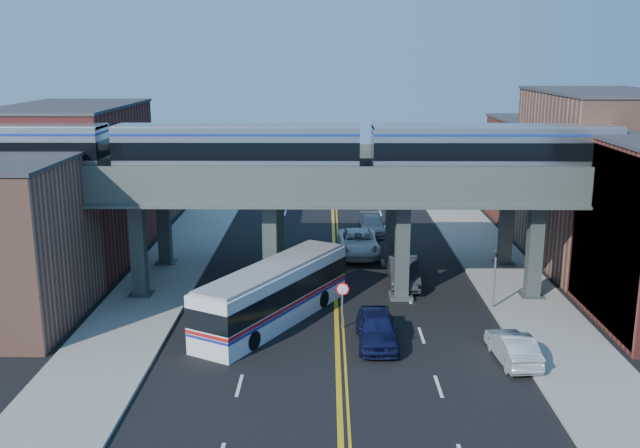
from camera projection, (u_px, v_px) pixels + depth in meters
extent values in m
plane|color=black|center=(338.00, 350.00, 36.04)|extent=(120.00, 120.00, 0.00)
cube|color=gray|center=(157.00, 286.00, 45.86)|extent=(5.00, 70.00, 0.16)
cube|color=gray|center=(515.00, 287.00, 45.63)|extent=(5.00, 70.00, 0.16)
cube|color=#99624F|center=(0.00, 243.00, 39.06)|extent=(8.00, 10.00, 9.00)
cube|color=maroon|center=(74.00, 186.00, 50.50)|extent=(8.00, 14.00, 11.00)
cube|color=#99624F|center=(126.00, 176.00, 63.49)|extent=(8.00, 10.00, 8.00)
cube|color=#99624F|center=(598.00, 180.00, 50.03)|extent=(8.00, 14.00, 12.00)
cube|color=maroon|center=(542.00, 171.00, 63.02)|extent=(8.00, 10.00, 9.00)
cube|color=teal|center=(605.00, 240.00, 38.68)|extent=(0.10, 9.50, 9.50)
cube|color=#384140|center=(139.00, 250.00, 43.24)|extent=(0.85, 0.85, 6.00)
cube|color=#384140|center=(270.00, 251.00, 43.16)|extent=(0.85, 0.85, 6.00)
cube|color=#384140|center=(402.00, 251.00, 43.08)|extent=(0.85, 0.85, 6.00)
cube|color=#384140|center=(534.00, 251.00, 43.00)|extent=(0.85, 0.85, 6.00)
cube|color=#47514B|center=(336.00, 191.00, 42.26)|extent=(52.00, 3.60, 1.40)
cube|color=#384140|center=(164.00, 224.00, 50.05)|extent=(0.85, 0.85, 6.00)
cube|color=#384140|center=(278.00, 224.00, 49.97)|extent=(0.85, 0.85, 6.00)
cube|color=#384140|center=(392.00, 224.00, 49.89)|extent=(0.85, 0.85, 6.00)
cube|color=#384140|center=(506.00, 224.00, 49.81)|extent=(0.85, 0.85, 6.00)
cube|color=#47514B|center=(335.00, 172.00, 49.07)|extent=(52.00, 3.60, 1.40)
cube|color=black|center=(63.00, 177.00, 42.23)|extent=(2.06, 2.06, 0.23)
cube|color=black|center=(162.00, 177.00, 42.17)|extent=(2.06, 2.06, 0.23)
cube|color=black|center=(315.00, 177.00, 42.08)|extent=(2.06, 2.06, 0.23)
cube|color=#B2B5BC|center=(238.00, 150.00, 41.75)|extent=(14.20, 2.71, 2.99)
cube|color=black|center=(238.00, 147.00, 41.72)|extent=(14.22, 2.77, 1.03)
cube|color=black|center=(415.00, 177.00, 42.03)|extent=(2.06, 2.06, 0.23)
cube|color=black|center=(569.00, 178.00, 41.94)|extent=(2.06, 2.06, 0.23)
cube|color=#B2B5BC|center=(494.00, 150.00, 41.61)|extent=(14.20, 2.71, 2.99)
cube|color=black|center=(494.00, 148.00, 41.57)|extent=(14.22, 2.77, 1.03)
cylinder|color=slate|center=(342.00, 308.00, 38.68)|extent=(0.09, 0.09, 2.30)
cylinder|color=red|center=(343.00, 289.00, 38.43)|extent=(0.76, 0.04, 0.76)
cylinder|color=slate|center=(494.00, 284.00, 41.41)|extent=(0.12, 0.12, 3.20)
imported|color=black|center=(496.00, 250.00, 40.94)|extent=(0.15, 0.18, 0.90)
cube|color=silver|center=(274.00, 295.00, 39.60)|extent=(8.12, 11.76, 3.10)
cube|color=black|center=(274.00, 288.00, 39.51)|extent=(8.19, 11.82, 1.05)
cube|color=#B21419|center=(274.00, 300.00, 39.67)|extent=(8.18, 11.82, 0.18)
cylinder|color=black|center=(233.00, 336.00, 36.60)|extent=(2.85, 2.19, 1.00)
cylinder|color=black|center=(305.00, 296.00, 42.69)|extent=(2.85, 2.19, 1.00)
imported|color=#10143C|center=(377.00, 328.00, 36.63)|extent=(2.08, 5.07, 1.72)
imported|color=#2F2F31|center=(404.00, 272.00, 46.01)|extent=(2.00, 5.35, 1.74)
imported|color=white|center=(358.00, 243.00, 53.20)|extent=(3.07, 6.42, 1.77)
imported|color=#9B9A9E|center=(371.00, 225.00, 59.32)|extent=(2.08, 5.02, 1.45)
imported|color=#ADAEB2|center=(513.00, 347.00, 34.57)|extent=(1.90, 4.56, 1.47)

